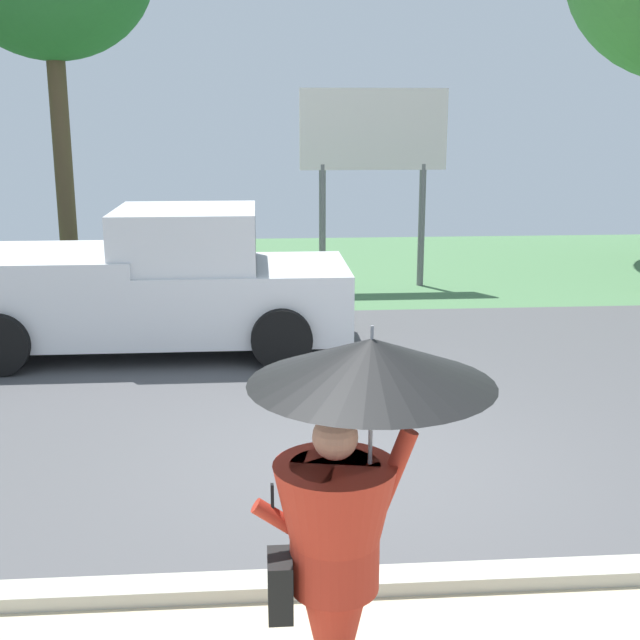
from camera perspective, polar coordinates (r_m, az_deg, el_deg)
The scene contains 4 objects.
ground_plane at distance 10.38m, azimuth 0.57°, elevation -3.54°, with size 40.00×22.00×0.20m.
monk_pedestrian at distance 4.15m, azimuth 1.73°, elevation -13.36°, with size 1.17×1.17×2.13m.
pickup_truck at distance 11.21m, azimuth -11.41°, elevation 2.35°, with size 5.20×2.28×1.88m.
roadside_billboard at distance 14.98m, azimuth 3.68°, elevation 11.94°, with size 2.60×0.12×3.50m.
Camera 1 is at (-0.86, -6.91, 3.08)m, focal length 46.74 mm.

